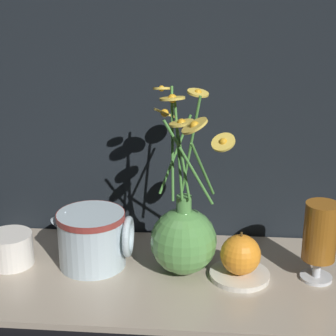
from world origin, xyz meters
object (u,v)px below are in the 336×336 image
at_px(yellow_mug, 9,249).
at_px(ceramic_pitcher, 93,237).
at_px(vase_with_flowers, 184,236).
at_px(tea_glass, 320,234).
at_px(orange_fruit, 241,255).

xyz_separation_m(yellow_mug, ceramic_pitcher, (0.17, 0.01, 0.03)).
height_order(yellow_mug, ceramic_pitcher, ceramic_pitcher).
xyz_separation_m(vase_with_flowers, tea_glass, (0.25, -0.01, 0.02)).
relative_size(ceramic_pitcher, orange_fruit, 1.87).
distance_m(vase_with_flowers, tea_glass, 0.25).
relative_size(tea_glass, orange_fruit, 1.82).
xyz_separation_m(yellow_mug, tea_glass, (0.60, -0.01, 0.06)).
height_order(ceramic_pitcher, tea_glass, tea_glass).
distance_m(vase_with_flowers, ceramic_pitcher, 0.18).
bearing_deg(ceramic_pitcher, tea_glass, -2.58).
height_order(vase_with_flowers, orange_fruit, vase_with_flowers).
distance_m(tea_glass, orange_fruit, 0.15).
bearing_deg(orange_fruit, tea_glass, 3.27).
relative_size(yellow_mug, tea_glass, 0.64).
relative_size(ceramic_pitcher, tea_glass, 1.03).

